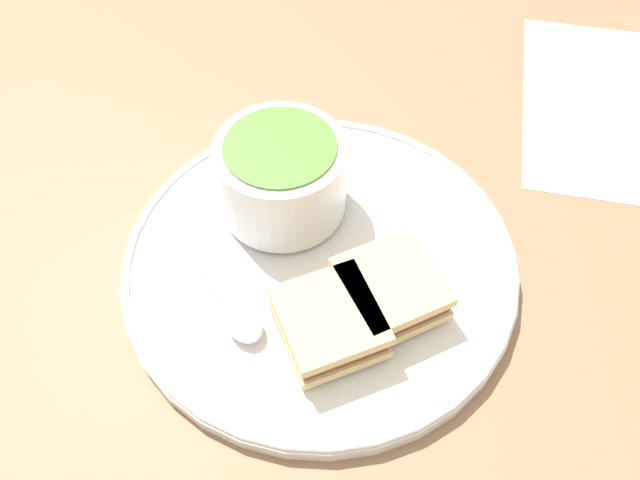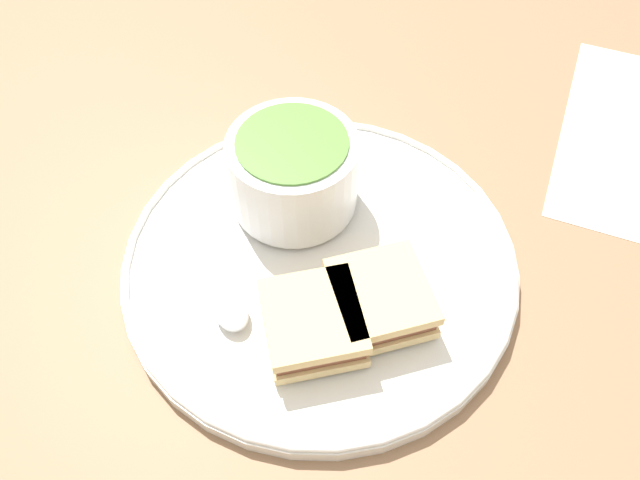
% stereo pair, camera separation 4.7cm
% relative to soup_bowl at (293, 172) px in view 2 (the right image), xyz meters
% --- Properties ---
extents(ground_plane, '(2.40, 2.40, 0.00)m').
position_rel_soup_bowl_xyz_m(ground_plane, '(0.05, -0.04, -0.05)').
color(ground_plane, '#8E6B4C').
extents(plate, '(0.31, 0.31, 0.02)m').
position_rel_soup_bowl_xyz_m(plate, '(0.05, -0.04, -0.04)').
color(plate, white).
rests_on(plate, ground_plane).
extents(soup_bowl, '(0.10, 0.10, 0.07)m').
position_rel_soup_bowl_xyz_m(soup_bowl, '(0.00, 0.00, 0.00)').
color(soup_bowl, white).
rests_on(soup_bowl, plate).
extents(spoon, '(0.11, 0.08, 0.01)m').
position_rel_soup_bowl_xyz_m(spoon, '(0.01, -0.11, -0.03)').
color(spoon, silver).
rests_on(spoon, plate).
extents(sandwich_half_near, '(0.10, 0.10, 0.03)m').
position_rel_soup_bowl_xyz_m(sandwich_half_near, '(0.07, -0.10, -0.02)').
color(sandwich_half_near, '#DBBC7F').
rests_on(sandwich_half_near, plate).
extents(sandwich_half_far, '(0.10, 0.10, 0.03)m').
position_rel_soup_bowl_xyz_m(sandwich_half_far, '(0.11, -0.06, -0.02)').
color(sandwich_half_far, '#DBBC7F').
rests_on(sandwich_half_far, plate).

